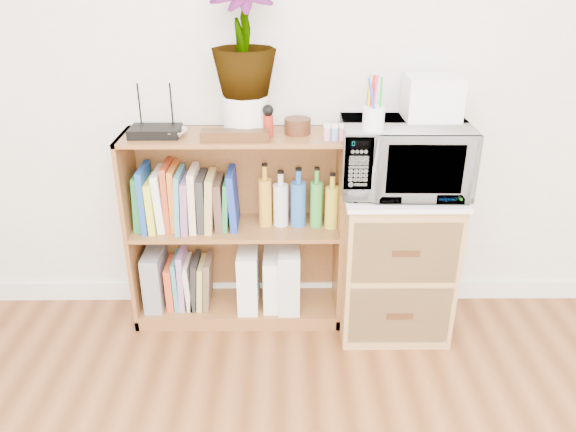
{
  "coord_description": "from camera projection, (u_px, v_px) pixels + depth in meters",
  "views": [
    {
      "loc": [
        -0.12,
        -0.31,
        1.66
      ],
      "look_at": [
        -0.1,
        1.95,
        0.62
      ],
      "focal_mm": 35.0,
      "sensor_mm": 36.0,
      "label": 1
    }
  ],
  "objects": [
    {
      "name": "skirting_board",
      "position": [
        307.0,
        290.0,
        2.99
      ],
      "size": [
        4.0,
        0.02,
        0.1
      ],
      "primitive_type": "cube",
      "color": "white",
      "rests_on": "ground"
    },
    {
      "name": "bookshelf",
      "position": [
        236.0,
        231.0,
        2.68
      ],
      "size": [
        1.0,
        0.3,
        0.95
      ],
      "primitive_type": "cube",
      "color": "brown",
      "rests_on": "ground"
    },
    {
      "name": "wicker_unit",
      "position": [
        394.0,
        261.0,
        2.67
      ],
      "size": [
        0.5,
        0.45,
        0.7
      ],
      "primitive_type": "cube",
      "color": "#9E7542",
      "rests_on": "ground"
    },
    {
      "name": "microwave",
      "position": [
        403.0,
        157.0,
        2.44
      ],
      "size": [
        0.55,
        0.38,
        0.3
      ],
      "primitive_type": "imported",
      "rotation": [
        0.0,
        0.0,
        -0.02
      ],
      "color": "silver",
      "rests_on": "wicker_unit"
    },
    {
      "name": "pen_cup",
      "position": [
        373.0,
        118.0,
        2.27
      ],
      "size": [
        0.09,
        0.09,
        0.1
      ],
      "primitive_type": "cylinder",
      "color": "white",
      "rests_on": "microwave"
    },
    {
      "name": "small_appliance",
      "position": [
        432.0,
        98.0,
        2.41
      ],
      "size": [
        0.23,
        0.19,
        0.18
      ],
      "primitive_type": "cube",
      "color": "white",
      "rests_on": "microwave"
    },
    {
      "name": "router",
      "position": [
        155.0,
        131.0,
        2.45
      ],
      "size": [
        0.22,
        0.15,
        0.04
      ],
      "primitive_type": "cube",
      "color": "black",
      "rests_on": "bookshelf"
    },
    {
      "name": "white_bowl",
      "position": [
        172.0,
        133.0,
        2.45
      ],
      "size": [
        0.13,
        0.13,
        0.03
      ],
      "primitive_type": "imported",
      "color": "silver",
      "rests_on": "bookshelf"
    },
    {
      "name": "plant_pot",
      "position": [
        246.0,
        115.0,
        2.46
      ],
      "size": [
        0.2,
        0.2,
        0.17
      ],
      "primitive_type": "cylinder",
      "color": "white",
      "rests_on": "bookshelf"
    },
    {
      "name": "potted_plant",
      "position": [
        243.0,
        36.0,
        2.33
      ],
      "size": [
        0.28,
        0.28,
        0.49
      ],
      "primitive_type": "imported",
      "color": "#407D32",
      "rests_on": "plant_pot"
    },
    {
      "name": "trinket_box",
      "position": [
        235.0,
        136.0,
        2.38
      ],
      "size": [
        0.29,
        0.07,
        0.05
      ],
      "primitive_type": "cube",
      "color": "#3D2410",
      "rests_on": "bookshelf"
    },
    {
      "name": "kokeshi_doll",
      "position": [
        268.0,
        126.0,
        2.43
      ],
      "size": [
        0.04,
        0.04,
        0.1
      ],
      "primitive_type": "cylinder",
      "color": "maroon",
      "rests_on": "bookshelf"
    },
    {
      "name": "wooden_bowl",
      "position": [
        297.0,
        126.0,
        2.48
      ],
      "size": [
        0.12,
        0.12,
        0.07
      ],
      "primitive_type": "cylinder",
      "color": "#3A1C0F",
      "rests_on": "bookshelf"
    },
    {
      "name": "paint_jars",
      "position": [
        335.0,
        134.0,
        2.39
      ],
      "size": [
        0.11,
        0.04,
        0.06
      ],
      "primitive_type": "cube",
      "color": "pink",
      "rests_on": "bookshelf"
    },
    {
      "name": "file_box",
      "position": [
        156.0,
        277.0,
        2.79
      ],
      "size": [
        0.09,
        0.23,
        0.29
      ],
      "primitive_type": "cube",
      "color": "gray",
      "rests_on": "bookshelf"
    },
    {
      "name": "magazine_holder_left",
      "position": [
        248.0,
        277.0,
        2.78
      ],
      "size": [
        0.1,
        0.25,
        0.31
      ],
      "primitive_type": "cube",
      "color": "white",
      "rests_on": "bookshelf"
    },
    {
      "name": "magazine_holder_mid",
      "position": [
        273.0,
        279.0,
        2.78
      ],
      "size": [
        0.09,
        0.22,
        0.28
      ],
      "primitive_type": "cube",
      "color": "white",
      "rests_on": "bookshelf"
    },
    {
      "name": "magazine_holder_right",
      "position": [
        289.0,
        275.0,
        2.78
      ],
      "size": [
        0.1,
        0.26,
        0.32
      ],
      "primitive_type": "cube",
      "color": "silver",
      "rests_on": "bookshelf"
    },
    {
      "name": "cookbooks",
      "position": [
        185.0,
        200.0,
        2.61
      ],
      "size": [
        0.48,
        0.2,
        0.31
      ],
      "color": "#207837",
      "rests_on": "bookshelf"
    },
    {
      "name": "liquor_bottles",
      "position": [
        297.0,
        199.0,
        2.61
      ],
      "size": [
        0.37,
        0.07,
        0.3
      ],
      "color": "gold",
      "rests_on": "bookshelf"
    },
    {
      "name": "lower_books",
      "position": [
        190.0,
        281.0,
        2.8
      ],
      "size": [
        0.22,
        0.19,
        0.3
      ],
      "color": "#C24322",
      "rests_on": "bookshelf"
    }
  ]
}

